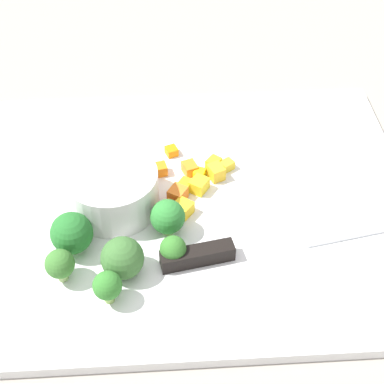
{
  "coord_description": "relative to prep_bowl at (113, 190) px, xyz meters",
  "views": [
    {
      "loc": [
        0.03,
        0.43,
        0.45
      ],
      "look_at": [
        0.0,
        0.0,
        0.02
      ],
      "focal_mm": 54.1,
      "sensor_mm": 36.0,
      "label": 1
    }
  ],
  "objects": [
    {
      "name": "ground_plane",
      "position": [
        -0.08,
        -0.01,
        -0.03
      ],
      "size": [
        4.0,
        4.0,
        0.0
      ],
      "primitive_type": "plane",
      "color": "gray"
    },
    {
      "name": "cutting_board",
      "position": [
        -0.08,
        -0.01,
        -0.03
      ],
      "size": [
        0.48,
        0.38,
        0.01
      ],
      "primitive_type": "cube",
      "color": "white",
      "rests_on": "ground_plane"
    },
    {
      "name": "prep_bowl",
      "position": [
        0.0,
        0.0,
        0.0
      ],
      "size": [
        0.09,
        0.09,
        0.05
      ],
      "primitive_type": "cylinder",
      "color": "white",
      "rests_on": "cutting_board"
    },
    {
      "name": "chef_knife",
      "position": [
        -0.14,
        0.07,
        -0.02
      ],
      "size": [
        0.29,
        0.07,
        0.02
      ],
      "rotation": [
        0.0,
        0.0,
        3.33
      ],
      "color": "silver",
      "rests_on": "cutting_board"
    },
    {
      "name": "carrot_dice_0",
      "position": [
        -0.06,
        -0.08,
        -0.02
      ],
      "size": [
        0.02,
        0.02,
        0.01
      ],
      "primitive_type": "cube",
      "rotation": [
        0.0,
        0.0,
        0.35
      ],
      "color": "orange",
      "rests_on": "cutting_board"
    },
    {
      "name": "carrot_dice_1",
      "position": [
        -0.01,
        -0.06,
        -0.02
      ],
      "size": [
        0.02,
        0.02,
        0.01
      ],
      "primitive_type": "cube",
      "rotation": [
        0.0,
        0.0,
        2.97
      ],
      "color": "orange",
      "rests_on": "cutting_board"
    },
    {
      "name": "carrot_dice_2",
      "position": [
        -0.08,
        -0.05,
        -0.02
      ],
      "size": [
        0.02,
        0.02,
        0.01
      ],
      "primitive_type": "cube",
      "rotation": [
        0.0,
        0.0,
        1.92
      ],
      "color": "orange",
      "rests_on": "cutting_board"
    },
    {
      "name": "carrot_dice_3",
      "position": [
        -0.07,
        -0.01,
        -0.02
      ],
      "size": [
        0.02,
        0.02,
        0.02
      ],
      "primitive_type": "cube",
      "rotation": [
        0.0,
        0.0,
        1.0
      ],
      "color": "orange",
      "rests_on": "cutting_board"
    },
    {
      "name": "carrot_dice_4",
      "position": [
        -0.05,
        -0.05,
        -0.02
      ],
      "size": [
        0.02,
        0.02,
        0.01
      ],
      "primitive_type": "cube",
      "rotation": [
        0.0,
        0.0,
        0.23
      ],
      "color": "orange",
      "rests_on": "cutting_board"
    },
    {
      "name": "carrot_dice_5",
      "position": [
        -0.06,
        0.01,
        -0.02
      ],
      "size": [
        0.02,
        0.02,
        0.01
      ],
      "primitive_type": "cube",
      "rotation": [
        0.0,
        0.0,
        0.82
      ],
      "color": "orange",
      "rests_on": "cutting_board"
    },
    {
      "name": "pepper_dice_0",
      "position": [
        -0.09,
        -0.02,
        -0.02
      ],
      "size": [
        0.02,
        0.02,
        0.01
      ],
      "primitive_type": "cube",
      "rotation": [
        0.0,
        0.0,
        0.96
      ],
      "color": "yellow",
      "rests_on": "cutting_board"
    },
    {
      "name": "pepper_dice_1",
      "position": [
        -0.12,
        -0.05,
        -0.02
      ],
      "size": [
        0.02,
        0.02,
        0.01
      ],
      "primitive_type": "cube",
      "rotation": [
        0.0,
        0.0,
        0.6
      ],
      "color": "yellow",
      "rests_on": "cutting_board"
    },
    {
      "name": "pepper_dice_2",
      "position": [
        -0.08,
        -0.02,
        -0.02
      ],
      "size": [
        0.02,
        0.02,
        0.01
      ],
      "primitive_type": "cube",
      "rotation": [
        0.0,
        0.0,
        0.98
      ],
      "color": "yellow",
      "rests_on": "cutting_board"
    },
    {
      "name": "pepper_dice_3",
      "position": [
        -0.09,
        -0.04,
        -0.02
      ],
      "size": [
        0.02,
        0.02,
        0.01
      ],
      "primitive_type": "cube",
      "rotation": [
        0.0,
        0.0,
        1.17
      ],
      "color": "yellow",
      "rests_on": "cutting_board"
    },
    {
      "name": "pepper_dice_4",
      "position": [
        -0.11,
        -0.05,
        -0.02
      ],
      "size": [
        0.02,
        0.02,
        0.01
      ],
      "primitive_type": "cube",
      "rotation": [
        0.0,
        0.0,
        2.45
      ],
      "color": "yellow",
      "rests_on": "cutting_board"
    },
    {
      "name": "pepper_dice_5",
      "position": [
        -0.07,
        0.02,
        -0.02
      ],
      "size": [
        0.03,
        0.02,
        0.01
      ],
      "primitive_type": "cube",
      "rotation": [
        0.0,
        0.0,
        2.48
      ],
      "color": "yellow",
      "rests_on": "cutting_board"
    },
    {
      "name": "pepper_dice_6",
      "position": [
        -0.11,
        -0.04,
        -0.01
      ],
      "size": [
        0.02,
        0.02,
        0.02
      ],
      "primitive_type": "cube",
      "rotation": [
        0.0,
        0.0,
        1.99
      ],
      "color": "yellow",
      "rests_on": "cutting_board"
    },
    {
      "name": "broccoli_floret_0",
      "position": [
        0.0,
        0.12,
        -0.0
      ],
      "size": [
        0.03,
        0.03,
        0.04
      ],
      "color": "#8AB058",
      "rests_on": "cutting_board"
    },
    {
      "name": "broccoli_floret_1",
      "position": [
        0.04,
        0.06,
        0.0
      ],
      "size": [
        0.04,
        0.04,
        0.04
      ],
      "color": "#8AC263",
      "rests_on": "cutting_board"
    },
    {
      "name": "broccoli_floret_2",
      "position": [
        -0.06,
        0.04,
        -0.0
      ],
      "size": [
        0.04,
        0.04,
        0.04
      ],
      "color": "#87AE54",
      "rests_on": "cutting_board"
    },
    {
      "name": "broccoli_floret_3",
      "position": [
        -0.01,
        0.09,
        -0.0
      ],
      "size": [
        0.04,
        0.04,
        0.04
      ],
      "color": "#8DB55B",
      "rests_on": "cutting_board"
    },
    {
      "name": "broccoli_floret_4",
      "position": [
        0.04,
        0.09,
        -0.0
      ],
      "size": [
        0.03,
        0.03,
        0.04
      ],
      "color": "#95B26B",
      "rests_on": "cutting_board"
    },
    {
      "name": "broccoli_floret_5",
      "position": [
        -0.06,
        0.08,
        -0.01
      ],
      "size": [
        0.03,
        0.03,
        0.03
      ],
      "color": "#88B05C",
      "rests_on": "cutting_board"
    }
  ]
}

